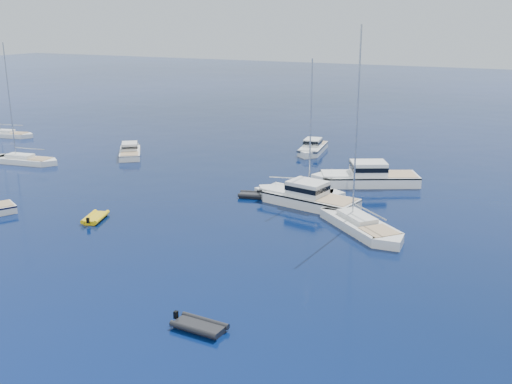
% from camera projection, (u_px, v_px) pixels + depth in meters
% --- Properties ---
extents(ground, '(400.00, 400.00, 0.00)m').
position_uv_depth(ground, '(8.00, 367.00, 30.82)').
color(ground, navy).
rests_on(ground, ground).
extents(motor_cruiser_centre, '(11.78, 5.52, 2.97)m').
position_uv_depth(motor_cruiser_centre, '(305.00, 205.00, 57.17)').
color(motor_cruiser_centre, silver).
rests_on(motor_cruiser_centre, ground).
extents(motor_cruiser_far_l, '(6.99, 8.27, 2.20)m').
position_uv_depth(motor_cruiser_far_l, '(130.00, 156.00, 77.14)').
color(motor_cruiser_far_l, white).
rests_on(motor_cruiser_far_l, ground).
extents(motor_cruiser_distant, '(12.47, 8.79, 3.18)m').
position_uv_depth(motor_cruiser_distant, '(365.00, 184.00, 63.98)').
color(motor_cruiser_distant, white).
rests_on(motor_cruiser_distant, ground).
extents(motor_cruiser_horizon, '(3.94, 9.05, 2.30)m').
position_uv_depth(motor_cruiser_horizon, '(312.00, 152.00, 78.89)').
color(motor_cruiser_horizon, white).
rests_on(motor_cruiser_horizon, ground).
extents(sailboat_mid_r, '(10.84, 10.01, 17.24)m').
position_uv_depth(sailboat_mid_r, '(359.00, 229.00, 50.65)').
color(sailboat_mid_r, silver).
rests_on(sailboat_mid_r, ground).
extents(sailboat_mid_l, '(10.36, 4.10, 14.82)m').
position_uv_depth(sailboat_mid_l, '(24.00, 163.00, 73.29)').
color(sailboat_mid_l, white).
rests_on(sailboat_mid_l, ground).
extents(sailboat_centre, '(9.80, 4.76, 13.94)m').
position_uv_depth(sailboat_centre, '(299.00, 196.00, 59.86)').
color(sailboat_centre, silver).
rests_on(sailboat_centre, ground).
extents(sailboat_far_l, '(9.54, 4.35, 13.58)m').
position_uv_depth(sailboat_far_l, '(7.00, 137.00, 89.15)').
color(sailboat_far_l, white).
rests_on(sailboat_far_l, ground).
extents(tender_yellow, '(2.75, 3.63, 0.95)m').
position_uv_depth(tender_yellow, '(95.00, 220.00, 52.88)').
color(tender_yellow, yellow).
rests_on(tender_yellow, ground).
extents(tender_grey_near, '(3.39, 2.02, 0.95)m').
position_uv_depth(tender_grey_near, '(200.00, 330.00, 34.45)').
color(tender_grey_near, black).
rests_on(tender_grey_near, ground).
extents(tender_grey_far, '(3.79, 2.72, 0.95)m').
position_uv_depth(tender_grey_far, '(255.00, 197.00, 59.53)').
color(tender_grey_far, black).
rests_on(tender_grey_far, ground).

